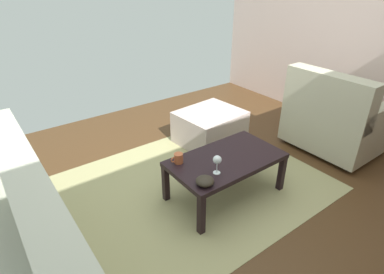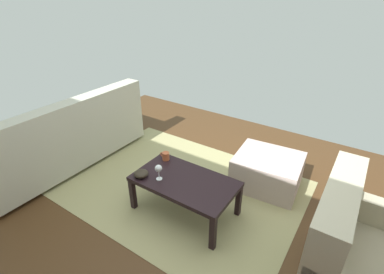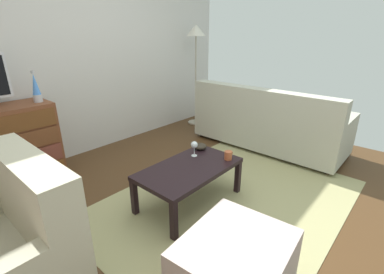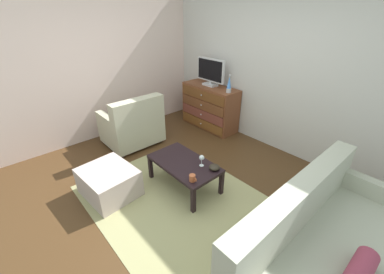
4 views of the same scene
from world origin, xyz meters
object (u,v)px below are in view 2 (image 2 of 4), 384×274
Objects in this scene: bowl_decorative at (141,174)px; armchair at (363,265)px; couch_large at (64,140)px; coffee_table at (185,184)px; wine_glass at (159,169)px; mug at (166,156)px; ottoman at (267,171)px.

armchair reaches higher than bowl_decorative.
coffee_table is at bearing -176.64° from couch_large.
couch_large reaches higher than wine_glass.
couch_large is 2.24× the size of armchair.
ottoman is at bearing -143.13° from mug.
coffee_table is at bearing 58.38° from ottoman.
wine_glass is (0.21, 0.12, 0.16)m from coffee_table.
mug is 1.15m from ottoman.
wine_glass reaches higher than coffee_table.
coffee_table is 1.53m from armchair.
coffee_table is 1.76m from couch_large.
bowl_decorative is at bearing 176.54° from couch_large.
coffee_table is 0.42m from mug.
wine_glass is 0.17× the size of armchair.
ottoman is (-0.74, -0.98, -0.31)m from wine_glass.
mug is 0.16× the size of ottoman.
armchair is 1.38m from ottoman.
coffee_table is 1.41× the size of ottoman.
coffee_table is 0.43m from bowl_decorative.
ottoman is at bearing -121.62° from coffee_table.
couch_large is (1.37, -0.08, -0.08)m from bowl_decorative.
armchair is (-3.28, -0.02, 0.03)m from couch_large.
mug is at bearing -25.99° from coffee_table.
bowl_decorative is 1.38m from couch_large.
couch_large is 3.28m from armchair.
armchair is (-1.73, -0.04, -0.14)m from wine_glass.
mug reaches higher than coffee_table.
couch_large reaches higher than coffee_table.
armchair is at bearing 136.52° from ottoman.
bowl_decorative is (0.38, 0.19, 0.08)m from coffee_table.
bowl_decorative is 1.91m from armchair.
ottoman is (-0.90, -0.68, -0.24)m from mug.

